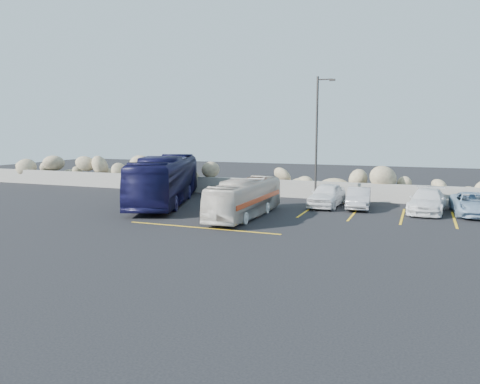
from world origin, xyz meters
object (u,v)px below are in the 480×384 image
(lamppost, at_px, (317,137))
(car_b, at_px, (359,198))
(car_d, at_px, (473,204))
(car_c, at_px, (427,201))
(vintage_bus, at_px, (245,198))
(tour_coach, at_px, (165,180))
(car_a, at_px, (327,195))

(lamppost, bearing_deg, car_b, -12.75)
(lamppost, xyz_separation_m, car_d, (8.95, -0.65, -3.67))
(car_b, height_order, car_c, car_c)
(vintage_bus, distance_m, car_c, 10.56)
(tour_coach, height_order, car_d, tour_coach)
(lamppost, height_order, car_a, lamppost)
(vintage_bus, relative_size, tour_coach, 0.67)
(car_a, relative_size, car_d, 0.95)
(car_b, bearing_deg, vintage_bus, -140.41)
(car_c, bearing_deg, car_b, -176.04)
(lamppost, bearing_deg, vintage_bus, -114.52)
(tour_coach, relative_size, car_d, 2.46)
(vintage_bus, distance_m, car_b, 7.49)
(tour_coach, height_order, car_b, tour_coach)
(car_b, relative_size, car_d, 0.85)
(tour_coach, relative_size, car_c, 2.38)
(tour_coach, xyz_separation_m, car_d, (18.05, 2.66, -0.91))
(tour_coach, bearing_deg, car_d, -10.50)
(vintage_bus, relative_size, car_d, 1.66)
(tour_coach, height_order, car_a, tour_coach)
(tour_coach, height_order, car_c, tour_coach)
(car_a, xyz_separation_m, car_c, (5.76, -0.02, -0.05))
(tour_coach, bearing_deg, lamppost, 1.08)
(vintage_bus, distance_m, tour_coach, 6.94)
(car_c, bearing_deg, lamppost, 179.15)
(car_b, bearing_deg, lamppost, 162.85)
(car_d, bearing_deg, vintage_bus, -160.02)
(tour_coach, distance_m, car_a, 10.29)
(vintage_bus, distance_m, car_d, 12.71)
(tour_coach, bearing_deg, car_b, -6.08)
(car_c, relative_size, car_d, 1.03)
(vintage_bus, bearing_deg, car_d, 24.52)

